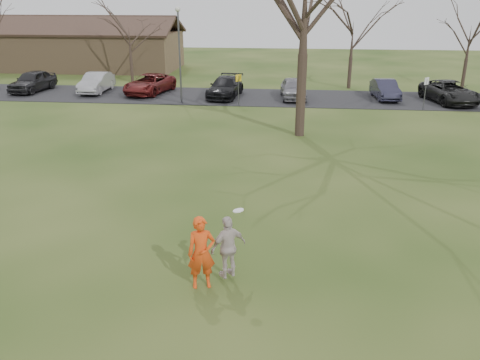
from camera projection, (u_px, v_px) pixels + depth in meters
The scene contains 16 objects.
ground at pixel (223, 292), 12.36m from camera, with size 120.00×120.00×0.00m, color #1E380F.
parking_strip at pixel (270, 97), 35.62m from camera, with size 62.00×6.50×0.04m, color black.
player_defender at pixel (201, 253), 12.27m from camera, with size 0.70×0.46×1.92m, color #E44412.
car_0 at pixel (33, 81), 37.50m from camera, with size 1.84×4.58×1.56m, color black.
car_1 at pixel (96, 83), 37.16m from camera, with size 1.54×4.41×1.45m, color #9B9A9F.
car_2 at pixel (150, 84), 36.75m from camera, with size 2.35×5.09×1.41m, color #5E1616.
car_3 at pixel (225, 87), 35.47m from camera, with size 1.98×4.87×1.41m, color black.
car_4 at pixel (293, 88), 34.92m from camera, with size 1.70×4.21×1.44m, color slate.
car_5 at pixel (385, 89), 34.85m from camera, with size 1.41×4.03×1.33m, color #27273A.
car_6 at pixel (450, 92), 33.66m from camera, with size 2.41×5.22×1.45m, color black.
catching_play at pixel (228, 247), 12.52m from camera, with size 1.03×0.93×1.96m.
building at pixel (76, 49), 49.01m from camera, with size 20.60×8.50×5.14m.
lamp_post at pixel (179, 43), 32.49m from camera, with size 0.34×0.34×6.27m.
sign_yellow at pixel (239, 84), 32.52m from camera, with size 0.35×0.35×2.08m.
sign_white at pixel (426, 87), 31.34m from camera, with size 0.35×0.35×2.08m.
small_tree_row at pixel (331, 37), 38.53m from camera, with size 55.00×5.90×8.50m.
Camera 1 is at (1.53, -10.47, 6.99)m, focal length 36.88 mm.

